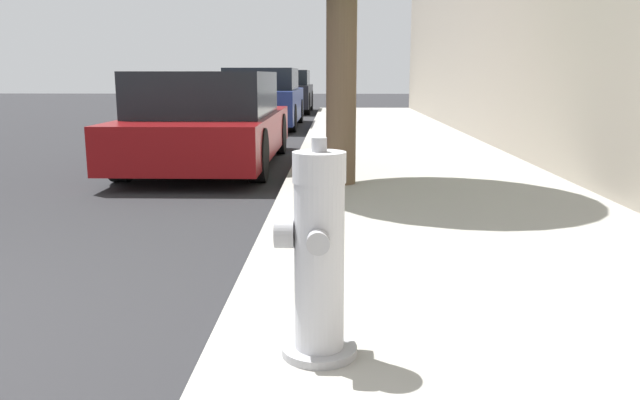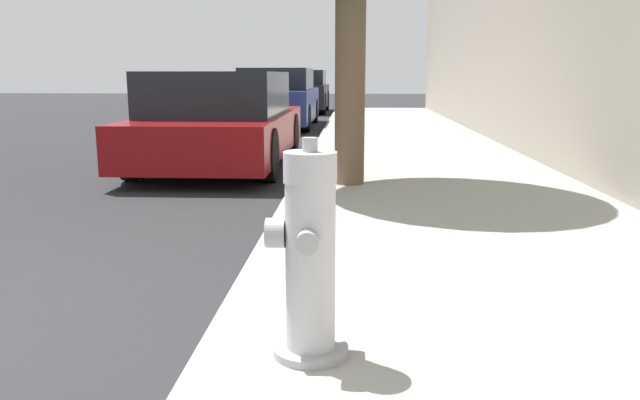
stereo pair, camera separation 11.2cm
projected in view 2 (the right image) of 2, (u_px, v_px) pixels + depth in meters
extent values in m
cube|color=#99968E|center=(576.00, 383.00, 2.51)|extent=(3.16, 40.00, 0.11)
cylinder|color=#97979C|center=(311.00, 350.00, 2.64)|extent=(0.32, 0.32, 0.03)
cylinder|color=#B2B2B7|center=(310.00, 266.00, 2.57)|extent=(0.21, 0.21, 0.70)
cylinder|color=#B2B2B7|center=(310.00, 167.00, 2.49)|extent=(0.22, 0.22, 0.12)
cylinder|color=#97979C|center=(310.00, 145.00, 2.47)|extent=(0.06, 0.06, 0.06)
cylinder|color=#97979C|center=(308.00, 242.00, 2.41)|extent=(0.09, 0.07, 0.09)
cylinder|color=#97979C|center=(313.00, 225.00, 2.67)|extent=(0.09, 0.07, 0.09)
cylinder|color=#97979C|center=(276.00, 233.00, 2.55)|extent=(0.08, 0.12, 0.12)
cube|color=maroon|center=(223.00, 133.00, 8.83)|extent=(1.81, 4.45, 0.55)
cube|color=black|center=(219.00, 93.00, 8.55)|extent=(1.67, 2.45, 0.58)
cylinder|color=black|center=(191.00, 133.00, 10.25)|extent=(0.20, 0.65, 0.65)
cylinder|color=black|center=(291.00, 134.00, 10.16)|extent=(0.20, 0.65, 0.65)
cylinder|color=black|center=(132.00, 154.00, 7.55)|extent=(0.20, 0.65, 0.65)
cylinder|color=black|center=(268.00, 155.00, 7.46)|extent=(0.20, 0.65, 0.65)
cube|color=navy|center=(279.00, 105.00, 15.29)|extent=(1.70, 4.40, 0.74)
cube|color=black|center=(278.00, 79.00, 14.99)|extent=(1.57, 2.42, 0.50)
cylinder|color=black|center=(256.00, 111.00, 16.71)|extent=(0.20, 0.63, 0.63)
cylinder|color=black|center=(314.00, 111.00, 16.62)|extent=(0.20, 0.63, 0.63)
cylinder|color=black|center=(238.00, 118.00, 14.04)|extent=(0.20, 0.63, 0.63)
cylinder|color=black|center=(306.00, 118.00, 13.96)|extent=(0.20, 0.63, 0.63)
cube|color=black|center=(301.00, 96.00, 21.18)|extent=(1.75, 3.82, 0.73)
cube|color=black|center=(301.00, 78.00, 20.91)|extent=(1.61, 2.10, 0.49)
cylinder|color=black|center=(282.00, 100.00, 22.43)|extent=(0.20, 0.70, 0.70)
cylinder|color=black|center=(326.00, 101.00, 22.34)|extent=(0.20, 0.70, 0.70)
cylinder|color=black|center=(273.00, 103.00, 20.11)|extent=(0.20, 0.70, 0.70)
cylinder|color=black|center=(323.00, 104.00, 20.02)|extent=(0.20, 0.70, 0.70)
cylinder|color=brown|center=(350.00, 71.00, 6.55)|extent=(0.32, 0.32, 2.40)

